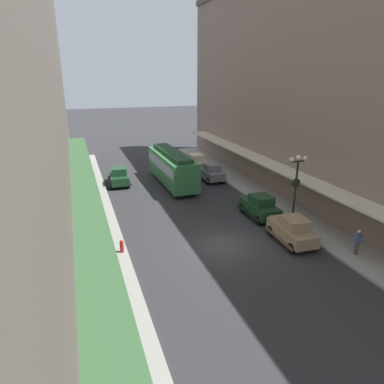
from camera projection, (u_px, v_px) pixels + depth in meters
The scene contains 15 objects.
ground_plane at pixel (221, 246), 22.94m from camera, with size 200.00×200.00×0.00m, color #2D2D30.
sidewalk_left at pixel (105, 264), 20.62m from camera, with size 3.00×60.00×0.15m, color #99968E.
sidewalk_right at pixel (317, 229), 25.21m from camera, with size 3.00×60.00×0.15m, color #99968E.
building_row_left at pixel (18, 8), 15.45m from camera, with size 4.30×60.00×26.99m.
building_row_right at pixel (369, 85), 22.84m from camera, with size 4.30×60.00×20.09m.
parked_car_0 at pixel (119, 176), 35.21m from camera, with size 2.31×4.32×1.84m.
parked_car_1 at pixel (211, 172), 36.68m from camera, with size 2.18×4.27×1.84m.
parked_car_2 at pixel (292, 229), 23.09m from camera, with size 2.29×4.31×1.84m.
parked_car_3 at pixel (196, 161), 40.98m from camera, with size 2.21×4.29×1.84m.
parked_car_4 at pixel (260, 206), 27.26m from camera, with size 2.14×4.26×1.84m.
streetcar at pixel (172, 166), 34.99m from camera, with size 2.70×9.65×3.46m.
lamp_post_with_clock at pixel (296, 186), 25.25m from camera, with size 1.42×0.44×5.16m.
fire_hydrant at pixel (122, 246), 21.69m from camera, with size 0.24×0.24×0.82m.
pedestrian_0 at pixel (93, 251), 20.17m from camera, with size 0.36×0.28×1.67m.
pedestrian_1 at pixel (358, 242), 21.29m from camera, with size 0.36×0.24×1.64m.
Camera 1 is at (-8.50, -18.83, 10.75)m, focal length 32.62 mm.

